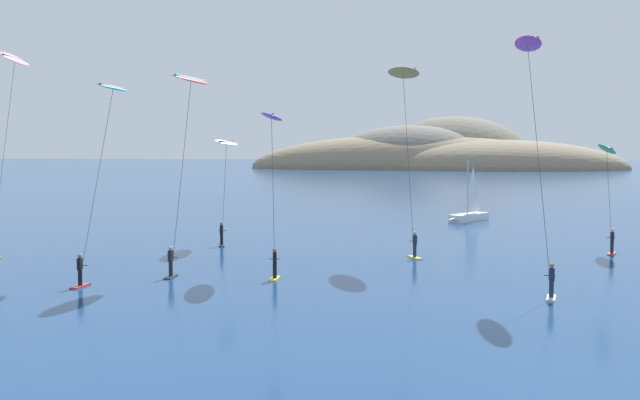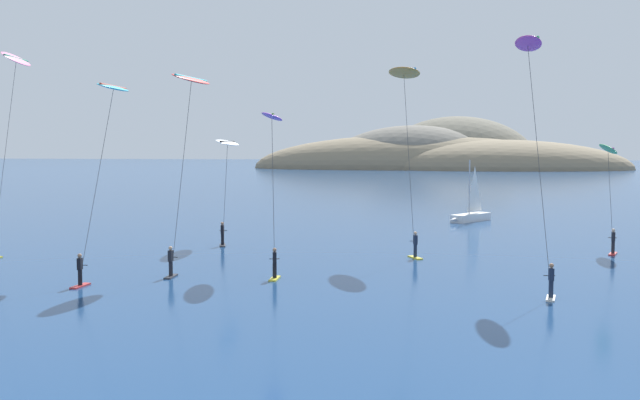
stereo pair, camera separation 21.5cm
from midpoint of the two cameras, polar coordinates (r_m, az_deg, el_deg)
The scene contains 10 objects.
headland_island at distance 221.48m, azimuth 8.64°, elevation 2.26°, with size 99.96×53.60×28.76m.
sailboat_near at distance 75.51m, azimuth 10.35°, elevation -1.02°, with size 4.33×5.34×5.70m.
kitesurfer_purple at distance 47.24m, azimuth -3.58°, elevation 5.07°, with size 2.29×8.03×9.21m.
kitesurfer_white at distance 59.18m, azimuth -6.79°, elevation 3.62°, with size 1.80×6.07×7.64m.
kitesurfer_red at distance 47.24m, azimuth -9.40°, elevation 7.43°, with size 1.81×6.80×11.36m.
kitesurfer_pink at distance 59.09m, azimuth -21.09°, elevation 8.37°, with size 2.06×8.49×13.58m.
kitesurfer_orange at distance 53.72m, azimuth 5.87°, elevation 8.15°, with size 3.05×6.37×12.34m.
kitesurfer_green at distance 58.69m, azimuth 19.65°, elevation 2.81°, with size 1.48×6.33×7.32m.
kitesurfer_magenta at distance 44.30m, azimuth 14.56°, elevation 9.18°, with size 1.56×9.04×13.05m.
kitesurfer_cyan at distance 47.32m, azimuth -14.85°, elevation 6.51°, with size 1.36×8.87×10.78m.
Camera 1 is at (6.76, -16.90, 7.47)m, focal length 45.00 mm.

